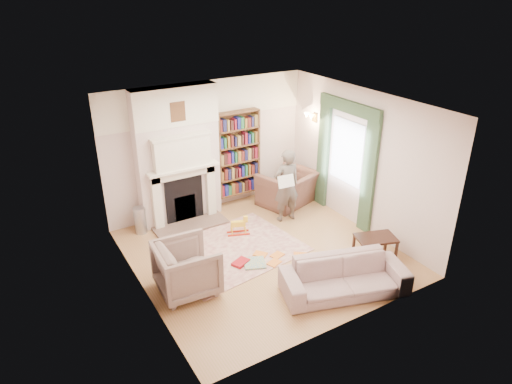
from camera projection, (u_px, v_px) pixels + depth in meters
floor at (263, 253)px, 8.48m from camera, size 4.50×4.50×0.00m
ceiling at (264, 104)px, 7.29m from camera, size 4.50×4.50×0.00m
wall_back at (208, 147)px, 9.63m from camera, size 4.50×0.00×4.50m
wall_front at (351, 243)px, 6.13m from camera, size 4.50×0.00×4.50m
wall_left at (136, 215)px, 6.84m from camera, size 0.00×4.50×4.50m
wall_right at (361, 160)px, 8.93m from camera, size 0.00×4.50×4.50m
fireplace at (178, 157)px, 9.14m from camera, size 1.70×0.58×2.80m
bookcase at (238, 153)px, 9.93m from camera, size 1.00×0.24×1.85m
window at (347, 152)px, 9.21m from camera, size 0.02×0.90×1.30m
curtain_left at (369, 175)px, 8.75m from camera, size 0.07×0.32×2.40m
curtain_right at (323, 154)px, 9.84m from camera, size 0.07×0.32×2.40m
pelmet at (349, 107)px, 8.79m from camera, size 0.09×1.70×0.24m
wall_sconce at (307, 119)px, 9.78m from camera, size 0.20×0.24×0.24m
rug at (232, 250)px, 8.55m from camera, size 2.69×2.21×0.01m
armchair_reading at (287, 188)px, 10.18m from camera, size 1.41×1.31×0.75m
armchair_left at (187, 268)px, 7.29m from camera, size 0.99×0.97×0.85m
sofa at (345, 277)px, 7.30m from camera, size 2.15×1.35×0.59m
man_reading at (286, 186)px, 9.34m from camera, size 0.60×0.42×1.56m
newspaper at (286, 181)px, 9.02m from camera, size 0.36×0.13×0.24m
coffee_table at (375, 248)px, 8.21m from camera, size 0.81×0.65×0.45m
paraffin_heater at (140, 220)px, 9.05m from camera, size 0.29×0.29×0.55m
rocking_horse at (238, 226)px, 9.01m from camera, size 0.48×0.31×0.39m
board_game at (254, 263)px, 8.12m from camera, size 0.49×0.49×0.03m
game_box_lid at (241, 262)px, 8.12m from camera, size 0.36×0.31×0.05m
comic_annuals at (278, 257)px, 8.32m from camera, size 0.91×0.69×0.02m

